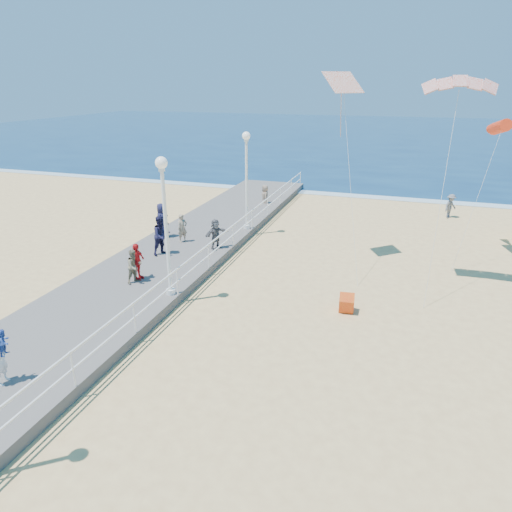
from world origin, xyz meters
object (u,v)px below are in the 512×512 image
(toddler_held, at_px, (4,342))
(spectator_4, at_px, (162,220))
(lamp_post_mid, at_px, (165,213))
(beach_walker_a, at_px, (450,206))
(spectator_6, at_px, (182,228))
(beach_walker_c, at_px, (265,197))
(spectator_3, at_px, (137,262))
(spectator_1, at_px, (134,266))
(spectator_7, at_px, (161,235))
(lamp_post_far, at_px, (246,171))
(box_kite, at_px, (346,305))
(spectator_5, at_px, (216,234))

(toddler_held, relative_size, spectator_4, 0.41)
(lamp_post_mid, relative_size, beach_walker_a, 3.49)
(spectator_6, relative_size, beach_walker_c, 0.90)
(spectator_3, bearing_deg, spectator_1, -160.42)
(spectator_1, height_order, spectator_7, spectator_7)
(toddler_held, distance_m, spectator_4, 12.67)
(toddler_held, bearing_deg, lamp_post_far, -17.79)
(toddler_held, bearing_deg, spectator_7, -6.72)
(lamp_post_far, distance_m, beach_walker_a, 13.72)
(spectator_1, relative_size, box_kite, 2.38)
(toddler_held, height_order, spectator_6, toddler_held)
(spectator_3, bearing_deg, spectator_7, 14.48)
(spectator_3, height_order, beach_walker_c, spectator_3)
(lamp_post_far, height_order, beach_walker_a, lamp_post_far)
(toddler_held, distance_m, spectator_5, 11.79)
(spectator_7, height_order, beach_walker_c, spectator_7)
(beach_walker_a, relative_size, box_kite, 2.54)
(spectator_5, xyz_separation_m, spectator_6, (-2.01, 0.38, -0.01))
(lamp_post_far, distance_m, box_kite, 10.63)
(spectator_7, distance_m, beach_walker_c, 11.23)
(beach_walker_a, height_order, beach_walker_c, beach_walker_c)
(beach_walker_a, bearing_deg, beach_walker_c, 135.68)
(lamp_post_far, height_order, spectator_5, lamp_post_far)
(spectator_1, height_order, beach_walker_c, spectator_1)
(toddler_held, relative_size, beach_walker_c, 0.47)
(beach_walker_a, relative_size, beach_walker_c, 0.94)
(lamp_post_mid, height_order, lamp_post_far, same)
(spectator_6, distance_m, spectator_7, 1.96)
(spectator_5, bearing_deg, spectator_4, 106.86)
(spectator_6, distance_m, beach_walker_a, 17.23)
(lamp_post_far, height_order, spectator_7, lamp_post_far)
(spectator_1, xyz_separation_m, spectator_7, (-0.57, 3.29, 0.24))
(lamp_post_far, relative_size, spectator_1, 3.73)
(lamp_post_mid, height_order, spectator_4, lamp_post_mid)
(lamp_post_far, relative_size, beach_walker_a, 3.49)
(lamp_post_mid, bearing_deg, spectator_1, 164.25)
(toddler_held, xyz_separation_m, spectator_6, (-0.85, 12.10, -0.50))
(spectator_3, xyz_separation_m, beach_walker_c, (1.24, 14.06, -0.37))
(spectator_1, relative_size, spectator_6, 0.97)
(beach_walker_a, bearing_deg, spectator_5, 172.16)
(beach_walker_c, bearing_deg, spectator_1, -31.21)
(lamp_post_far, bearing_deg, spectator_4, -142.63)
(spectator_1, bearing_deg, toddler_held, -153.96)
(spectator_6, bearing_deg, beach_walker_c, 23.36)
(spectator_6, bearing_deg, beach_walker_a, -18.28)
(spectator_6, relative_size, beach_walker_a, 0.96)
(toddler_held, bearing_deg, lamp_post_mid, -25.62)
(spectator_6, bearing_deg, spectator_5, -67.20)
(spectator_1, distance_m, spectator_6, 5.25)
(spectator_5, distance_m, beach_walker_c, 9.53)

